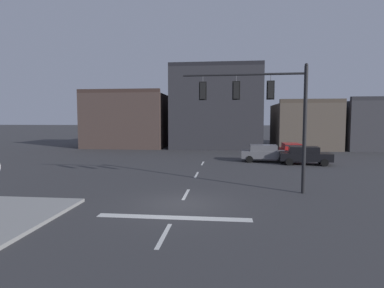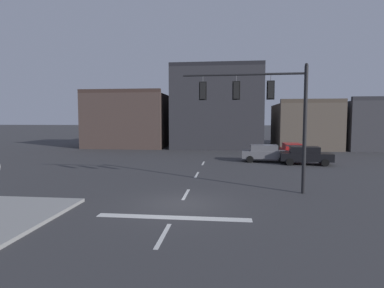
{
  "view_description": "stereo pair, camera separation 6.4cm",
  "coord_description": "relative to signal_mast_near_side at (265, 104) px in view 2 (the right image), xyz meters",
  "views": [
    {
      "loc": [
        2.12,
        -14.41,
        4.02
      ],
      "look_at": [
        0.27,
        2.55,
        2.68
      ],
      "focal_mm": 29.33,
      "sensor_mm": 36.0,
      "label": 1
    },
    {
      "loc": [
        2.18,
        -14.41,
        4.02
      ],
      "look_at": [
        0.27,
        2.55,
        2.68
      ],
      "focal_mm": 29.33,
      "sensor_mm": 36.0,
      "label": 2
    }
  ],
  "objects": [
    {
      "name": "ground_plane",
      "position": [
        -4.2,
        -3.03,
        -4.85
      ],
      "size": [
        400.0,
        400.0,
        0.0
      ],
      "primitive_type": "plane",
      "color": "#353538"
    },
    {
      "name": "stop_bar_paint",
      "position": [
        -4.2,
        -5.03,
        -4.85
      ],
      "size": [
        6.4,
        0.5,
        0.01
      ],
      "primitive_type": "cube",
      "color": "silver",
      "rests_on": "ground"
    },
    {
      "name": "lane_centreline",
      "position": [
        -4.2,
        -1.03,
        -4.85
      ],
      "size": [
        0.16,
        26.4,
        0.01
      ],
      "color": "silver",
      "rests_on": "ground"
    },
    {
      "name": "signal_mast_near_side",
      "position": [
        0.0,
        0.0,
        0.0
      ],
      "size": [
        6.7,
        0.45,
        6.99
      ],
      "color": "black",
      "rests_on": "ground"
    },
    {
      "name": "car_lot_nearside",
      "position": [
        1.55,
        12.69,
        -3.99
      ],
      "size": [
        4.53,
        2.09,
        1.61
      ],
      "color": "slate",
      "rests_on": "ground"
    },
    {
      "name": "car_lot_middle",
      "position": [
        4.9,
        11.19,
        -3.99
      ],
      "size": [
        4.58,
        2.23,
        1.61
      ],
      "color": "black",
      "rests_on": "ground"
    },
    {
      "name": "car_lot_farside",
      "position": [
        4.46,
        15.01,
        -3.99
      ],
      "size": [
        1.99,
        4.49,
        1.61
      ],
      "color": "#A81E1E",
      "rests_on": "ground"
    },
    {
      "name": "building_row",
      "position": [
        1.36,
        28.96,
        -0.56
      ],
      "size": [
        48.04,
        13.91,
        11.33
      ],
      "color": "#473833",
      "rests_on": "ground"
    }
  ]
}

